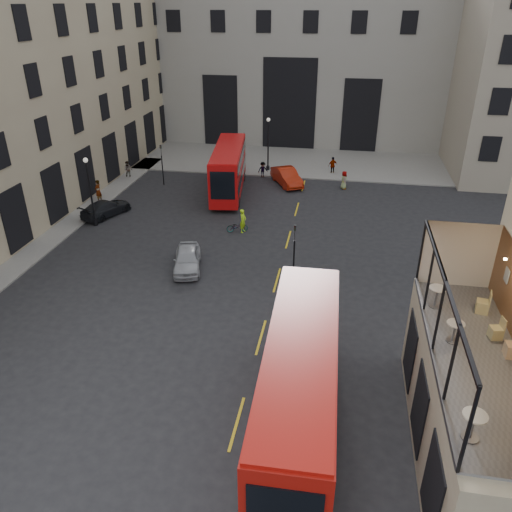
% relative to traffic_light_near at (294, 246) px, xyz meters
% --- Properties ---
extents(ground, '(140.00, 140.00, 0.00)m').
position_rel_traffic_light_near_xyz_m(ground, '(1.00, -12.00, -2.42)').
color(ground, black).
rests_on(ground, ground).
extents(host_frontage, '(3.00, 11.00, 4.50)m').
position_rel_traffic_light_near_xyz_m(host_frontage, '(7.50, -12.00, -0.17)').
color(host_frontage, tan).
rests_on(host_frontage, ground).
extents(cafe_floor, '(3.00, 10.00, 0.10)m').
position_rel_traffic_light_near_xyz_m(cafe_floor, '(7.50, -12.00, 2.12)').
color(cafe_floor, slate).
rests_on(cafe_floor, host_frontage).
extents(gateway, '(35.00, 10.60, 18.00)m').
position_rel_traffic_light_near_xyz_m(gateway, '(-4.00, 35.99, 6.96)').
color(gateway, gray).
rests_on(gateway, ground).
extents(pavement_far, '(40.00, 12.00, 0.12)m').
position_rel_traffic_light_near_xyz_m(pavement_far, '(-5.00, 26.00, -2.36)').
color(pavement_far, slate).
rests_on(pavement_far, ground).
extents(traffic_light_near, '(0.16, 0.20, 3.80)m').
position_rel_traffic_light_near_xyz_m(traffic_light_near, '(0.00, 0.00, 0.00)').
color(traffic_light_near, black).
rests_on(traffic_light_near, ground).
extents(traffic_light_far, '(0.16, 0.20, 3.80)m').
position_rel_traffic_light_near_xyz_m(traffic_light_far, '(-14.00, 16.00, 0.00)').
color(traffic_light_far, black).
rests_on(traffic_light_far, ground).
extents(street_lamp_a, '(0.36, 0.36, 5.33)m').
position_rel_traffic_light_near_xyz_m(street_lamp_a, '(-16.00, 6.00, -0.03)').
color(street_lamp_a, black).
rests_on(street_lamp_a, ground).
extents(street_lamp_b, '(0.36, 0.36, 5.33)m').
position_rel_traffic_light_near_xyz_m(street_lamp_b, '(-5.00, 22.00, -0.03)').
color(street_lamp_b, black).
rests_on(street_lamp_b, ground).
extents(bus_near, '(2.86, 11.46, 4.55)m').
position_rel_traffic_light_near_xyz_m(bus_near, '(1.50, -12.07, 0.13)').
color(bus_near, '#A5110B').
rests_on(bus_near, ground).
extents(bus_far, '(3.75, 10.66, 4.16)m').
position_rel_traffic_light_near_xyz_m(bus_far, '(-7.45, 14.98, -0.09)').
color(bus_far, '#BA0C0D').
rests_on(bus_far, ground).
extents(car_a, '(2.61, 4.40, 1.40)m').
position_rel_traffic_light_near_xyz_m(car_a, '(-6.91, 0.49, -1.72)').
color(car_a, '#A2A4AA').
rests_on(car_a, ground).
extents(car_b, '(3.67, 4.92, 1.55)m').
position_rel_traffic_light_near_xyz_m(car_b, '(-2.61, 18.10, -1.65)').
color(car_b, '#9A1D09').
rests_on(car_b, ground).
extents(car_c, '(3.35, 4.74, 1.27)m').
position_rel_traffic_light_near_xyz_m(car_c, '(-16.00, 7.98, -1.79)').
color(car_c, black).
rests_on(car_c, ground).
extents(bicycle, '(1.68, 1.07, 0.83)m').
position_rel_traffic_light_near_xyz_m(bicycle, '(-4.95, 6.70, -2.01)').
color(bicycle, gray).
rests_on(bicycle, ground).
extents(cyclist, '(0.57, 0.74, 1.80)m').
position_rel_traffic_light_near_xyz_m(cyclist, '(-4.51, 6.75, -1.52)').
color(cyclist, '#ADEA18').
rests_on(cyclist, ground).
extents(pedestrian_a, '(0.93, 0.78, 1.70)m').
position_rel_traffic_light_near_xyz_m(pedestrian_a, '(-18.00, 17.24, -1.58)').
color(pedestrian_a, gray).
rests_on(pedestrian_a, ground).
extents(pedestrian_b, '(1.14, 0.96, 1.53)m').
position_rel_traffic_light_near_xyz_m(pedestrian_b, '(-5.18, 19.88, -1.66)').
color(pedestrian_b, gray).
rests_on(pedestrian_b, ground).
extents(pedestrian_c, '(1.08, 0.87, 1.71)m').
position_rel_traffic_light_near_xyz_m(pedestrian_c, '(1.51, 22.17, -1.57)').
color(pedestrian_c, gray).
rests_on(pedestrian_c, ground).
extents(pedestrian_d, '(0.68, 0.90, 1.66)m').
position_rel_traffic_light_near_xyz_m(pedestrian_d, '(2.71, 17.85, -1.59)').
color(pedestrian_d, gray).
rests_on(pedestrian_d, ground).
extents(pedestrian_e, '(0.57, 0.77, 1.92)m').
position_rel_traffic_light_near_xyz_m(pedestrian_e, '(-18.00, 10.82, -1.46)').
color(pedestrian_e, gray).
rests_on(pedestrian_e, ground).
extents(cafe_table_near, '(0.68, 0.68, 0.86)m').
position_rel_traffic_light_near_xyz_m(cafe_table_near, '(6.54, -15.74, 2.74)').
color(cafe_table_near, white).
rests_on(cafe_table_near, cafe_floor).
extents(cafe_table_mid, '(0.63, 0.63, 0.79)m').
position_rel_traffic_light_near_xyz_m(cafe_table_mid, '(6.82, -11.18, 2.70)').
color(cafe_table_mid, silver).
rests_on(cafe_table_mid, cafe_floor).
extents(cafe_table_far, '(0.68, 0.68, 0.85)m').
position_rel_traffic_light_near_xyz_m(cafe_table_far, '(6.53, -8.89, 2.74)').
color(cafe_table_far, white).
rests_on(cafe_table_far, cafe_floor).
extents(cafe_chair_c, '(0.48, 0.48, 0.84)m').
position_rel_traffic_light_near_xyz_m(cafe_chair_c, '(8.37, -10.70, 2.43)').
color(cafe_chair_c, tan).
rests_on(cafe_chair_c, cafe_floor).
extents(cafe_chair_d, '(0.55, 0.55, 0.94)m').
position_rel_traffic_light_near_xyz_m(cafe_chair_d, '(8.27, -9.01, 2.46)').
color(cafe_chair_d, tan).
rests_on(cafe_chair_d, cafe_floor).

